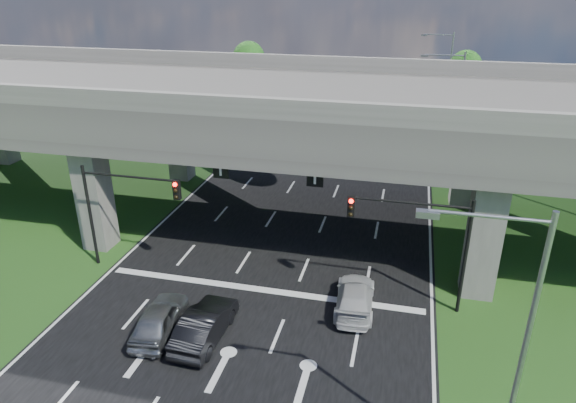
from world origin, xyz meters
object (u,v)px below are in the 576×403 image
at_px(streetlight_far, 453,105).
at_px(signal_left, 122,201).
at_px(streetlight_beyond, 445,72).
at_px(car_dark, 205,324).
at_px(streetlight_near, 509,346).
at_px(car_silver, 160,318).
at_px(car_white, 355,297).
at_px(signal_right, 421,232).

bearing_deg(streetlight_far, signal_left, -131.78).
height_order(signal_left, streetlight_far, streetlight_far).
relative_size(streetlight_beyond, car_dark, 2.18).
xyz_separation_m(signal_left, streetlight_far, (17.92, 20.06, 1.66)).
xyz_separation_m(streetlight_near, car_dark, (-11.44, 5.08, -5.06)).
bearing_deg(streetlight_near, car_silver, 159.76).
bearing_deg(car_white, signal_left, -7.67).
relative_size(streetlight_near, streetlight_beyond, 1.00).
distance_m(signal_right, streetlight_far, 20.25).
bearing_deg(streetlight_far, car_dark, -114.65).
bearing_deg(streetlight_near, signal_left, 150.98).
xyz_separation_m(signal_right, car_dark, (-9.16, -4.86, -3.40)).
xyz_separation_m(car_dark, car_white, (6.34, 3.92, -0.09)).
height_order(streetlight_beyond, car_silver, streetlight_beyond).
bearing_deg(streetlight_far, streetlight_near, -90.00).
distance_m(streetlight_far, car_white, 22.21).
distance_m(signal_right, signal_left, 15.65).
bearing_deg(car_white, signal_right, -164.97).
bearing_deg(streetlight_far, car_white, -103.63).
bearing_deg(car_dark, streetlight_beyond, -103.68).
distance_m(streetlight_near, car_dark, 13.50).
bearing_deg(signal_left, streetlight_far, 48.22).
bearing_deg(car_dark, car_white, -146.36).
relative_size(signal_right, streetlight_beyond, 0.60).
height_order(signal_right, car_white, signal_right).
relative_size(signal_right, car_white, 1.31).
bearing_deg(streetlight_beyond, signal_left, -116.43).
bearing_deg(streetlight_beyond, car_white, -97.84).
bearing_deg(signal_right, streetlight_near, -77.12).
bearing_deg(signal_right, car_dark, -152.04).
distance_m(signal_right, car_white, 4.59).
xyz_separation_m(signal_right, car_white, (-2.82, -0.94, -3.49)).
bearing_deg(signal_right, streetlight_far, 83.53).
xyz_separation_m(signal_left, streetlight_beyond, (17.92, 36.06, 1.66)).
height_order(streetlight_near, car_dark, streetlight_near).
xyz_separation_m(signal_left, car_silver, (4.27, -4.91, -3.42)).
distance_m(signal_right, streetlight_beyond, 36.17).
distance_m(streetlight_beyond, car_silver, 43.48).
height_order(signal_right, car_silver, signal_right).
distance_m(signal_left, streetlight_near, 20.56).
height_order(signal_right, streetlight_near, streetlight_near).
relative_size(signal_left, car_dark, 1.31).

